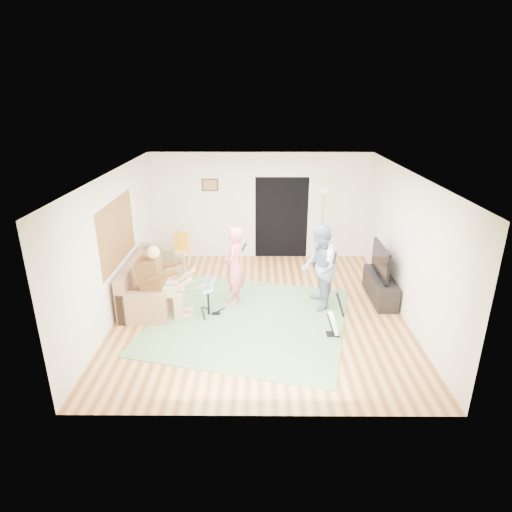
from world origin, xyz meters
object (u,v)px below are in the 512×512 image
at_px(sofa, 149,287).
at_px(television, 381,261).
at_px(singer, 234,266).
at_px(guitarist, 319,268).
at_px(torchiere_lamp, 323,214).
at_px(drum_kit, 208,301).
at_px(tv_cabinet, 380,287).
at_px(guitar_spare, 334,323).
at_px(dining_chair, 180,256).

xyz_separation_m(sofa, television, (4.75, 0.09, 0.56)).
bearing_deg(sofa, television, 1.06).
relative_size(sofa, television, 1.97).
distance_m(singer, guitarist, 1.68).
relative_size(singer, torchiere_lamp, 0.84).
xyz_separation_m(drum_kit, tv_cabinet, (3.50, 0.74, -0.05)).
relative_size(tv_cabinet, television, 1.27).
distance_m(drum_kit, torchiere_lamp, 3.74).
bearing_deg(sofa, guitar_spare, -21.13).
bearing_deg(guitarist, drum_kit, -83.67).
height_order(drum_kit, torchiere_lamp, torchiere_lamp).
xyz_separation_m(sofa, guitar_spare, (3.59, -1.39, -0.05)).
xyz_separation_m(singer, guitarist, (1.67, -0.20, 0.05)).
xyz_separation_m(drum_kit, television, (3.45, 0.74, 0.55)).
relative_size(drum_kit, television, 0.63).
xyz_separation_m(guitar_spare, dining_chair, (-3.24, 3.09, 0.08)).
bearing_deg(torchiere_lamp, dining_chair, -176.09).
bearing_deg(dining_chair, singer, -42.15).
bearing_deg(sofa, dining_chair, 78.18).
bearing_deg(drum_kit, torchiere_lamp, 45.96).
xyz_separation_m(guitarist, torchiere_lamp, (0.36, 2.26, 0.46)).
bearing_deg(guitar_spare, television, 52.02).
bearing_deg(singer, sofa, -87.25).
bearing_deg(tv_cabinet, dining_chair, 160.03).
bearing_deg(torchiere_lamp, singer, -134.62).
relative_size(drum_kit, singer, 0.43).
relative_size(guitar_spare, dining_chair, 0.94).
distance_m(singer, torchiere_lamp, 2.93).
height_order(singer, tv_cabinet, singer).
xyz_separation_m(guitarist, dining_chair, (-3.09, 2.02, -0.54)).
relative_size(guitar_spare, torchiere_lamp, 0.44).
xyz_separation_m(guitar_spare, tv_cabinet, (1.20, 1.48, 0.01)).
distance_m(drum_kit, dining_chair, 2.53).
xyz_separation_m(torchiere_lamp, tv_cabinet, (1.00, -1.85, -1.07)).
bearing_deg(drum_kit, guitarist, 8.74).
bearing_deg(tv_cabinet, guitarist, -163.25).
distance_m(dining_chair, tv_cabinet, 4.73).
relative_size(guitarist, television, 1.55).
xyz_separation_m(guitarist, tv_cabinet, (1.35, 0.41, -0.61)).
xyz_separation_m(torchiere_lamp, dining_chair, (-3.44, -0.24, -1.00)).
bearing_deg(television, sofa, -178.94).
bearing_deg(dining_chair, guitarist, -23.30).
bearing_deg(sofa, tv_cabinet, 1.05).
bearing_deg(sofa, singer, -3.76).
distance_m(sofa, drum_kit, 1.45).
height_order(drum_kit, guitar_spare, guitar_spare).
height_order(singer, guitar_spare, singer).
bearing_deg(singer, torchiere_lamp, 141.89).
bearing_deg(guitarist, television, 104.93).
distance_m(sofa, guitar_spare, 3.85).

